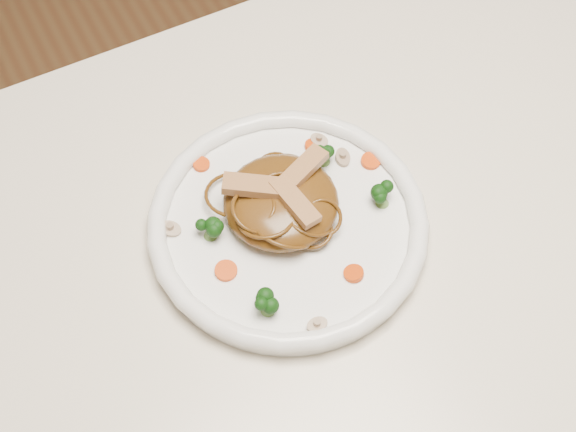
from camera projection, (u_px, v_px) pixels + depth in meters
name	position (u px, v px, depth m)	size (l,w,h in m)	color
table	(392.00, 296.00, 0.91)	(1.20, 0.80, 0.75)	beige
plate	(288.00, 228.00, 0.83)	(0.28, 0.28, 0.02)	white
noodle_mound	(281.00, 202.00, 0.82)	(0.12, 0.12, 0.04)	#5D3B11
chicken_a	(302.00, 170.00, 0.81)	(0.06, 0.02, 0.01)	tan
chicken_b	(257.00, 186.00, 0.80)	(0.07, 0.02, 0.01)	tan
chicken_c	(295.00, 201.00, 0.79)	(0.06, 0.02, 0.01)	tan
broccoli_0	(324.00, 153.00, 0.85)	(0.03, 0.03, 0.03)	#113D0C
broccoli_1	(209.00, 228.00, 0.80)	(0.03, 0.03, 0.03)	#113D0C
broccoli_2	(268.00, 303.00, 0.76)	(0.03, 0.03, 0.03)	#113D0C
broccoli_3	(384.00, 194.00, 0.82)	(0.03, 0.03, 0.03)	#113D0C
carrot_0	(313.00, 146.00, 0.87)	(0.02, 0.02, 0.01)	#DE3C08
carrot_1	(226.00, 271.00, 0.79)	(0.02, 0.02, 0.01)	#DE3C08
carrot_2	(371.00, 161.00, 0.86)	(0.02, 0.02, 0.01)	#DE3C08
carrot_3	(201.00, 164.00, 0.86)	(0.02, 0.02, 0.01)	#DE3C08
carrot_4	(354.00, 273.00, 0.79)	(0.02, 0.02, 0.01)	#DE3C08
mushroom_0	(317.00, 325.00, 0.76)	(0.02, 0.02, 0.01)	tan
mushroom_1	(343.00, 158.00, 0.86)	(0.02, 0.02, 0.01)	tan
mushroom_2	(171.00, 229.00, 0.82)	(0.02, 0.02, 0.01)	tan
mushroom_3	(319.00, 141.00, 0.88)	(0.02, 0.02, 0.01)	tan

